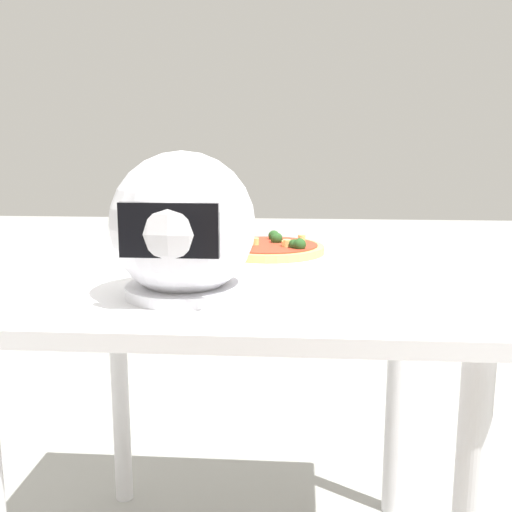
# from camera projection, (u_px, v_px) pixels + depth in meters

# --- Properties ---
(dining_table) EXTENTS (0.91, 0.85, 0.78)m
(dining_table) POSITION_uv_depth(u_px,v_px,m) (242.00, 323.00, 1.30)
(dining_table) COLOR white
(dining_table) RESTS_ON ground
(pizza_plate) EXTENTS (0.32, 0.32, 0.01)m
(pizza_plate) POSITION_uv_depth(u_px,v_px,m) (268.00, 255.00, 1.44)
(pizza_plate) COLOR white
(pizza_plate) RESTS_ON dining_table
(pizza) EXTENTS (0.27, 0.27, 0.04)m
(pizza) POSITION_uv_depth(u_px,v_px,m) (269.00, 248.00, 1.44)
(pizza) COLOR tan
(pizza) RESTS_ON pizza_plate
(motorcycle_helmet) EXTENTS (0.26, 0.26, 0.26)m
(motorcycle_helmet) POSITION_uv_depth(u_px,v_px,m) (183.00, 228.00, 1.07)
(motorcycle_helmet) COLOR silver
(motorcycle_helmet) RESTS_ON dining_table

